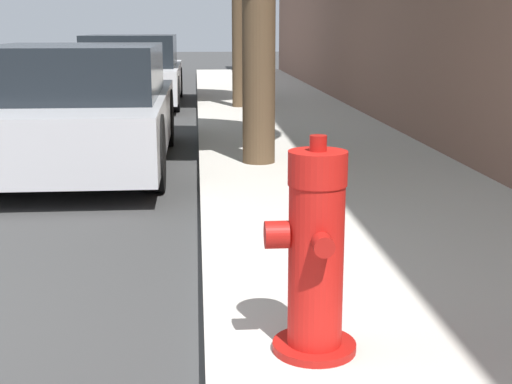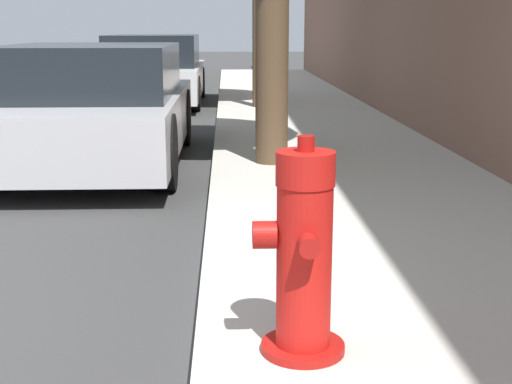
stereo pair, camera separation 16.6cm
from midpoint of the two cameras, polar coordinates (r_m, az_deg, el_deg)
The scene contains 4 objects.
sidewalk_slab at distance 3.58m, azimuth 16.38°, elevation -10.62°, with size 2.64×40.00×0.13m.
fire_hydrant at distance 2.96m, azimuth 3.13°, elevation -5.12°, with size 0.39×0.39×0.92m.
parked_car_near at distance 7.81m, azimuth -14.55°, elevation 6.54°, with size 1.87×4.15×1.29m.
parked_car_mid at distance 14.02m, azimuth -10.16°, elevation 9.49°, with size 1.82×4.27×1.32m.
Camera 1 is at (2.08, -3.04, 1.47)m, focal length 50.00 mm.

